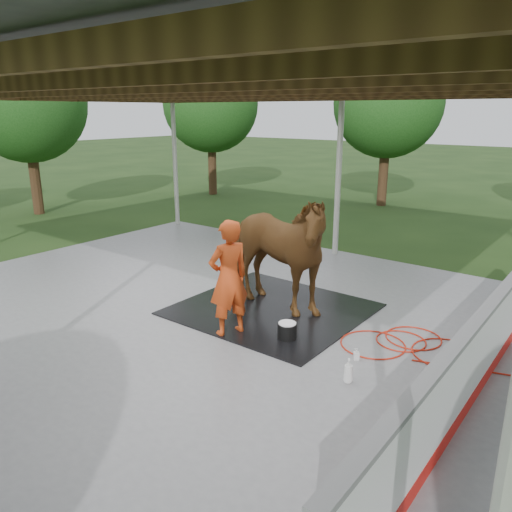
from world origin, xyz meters
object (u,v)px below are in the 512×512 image
Objects in this scene: dasher_board at (478,356)px; horse at (272,252)px; wash_bucket at (287,331)px; handler at (229,278)px.

horse reaches higher than dasher_board.
wash_bucket is (-2.79, -0.14, -0.40)m from dasher_board.
wash_bucket is at bearing -177.19° from dasher_board.
handler reaches higher than dasher_board.
handler is 1.24m from wash_bucket.
handler is (-3.65, -0.53, 0.41)m from dasher_board.
dasher_board is 3.71m from handler.
dasher_board is 4.22× the size of handler.
handler is at bearing -155.64° from wash_bucket.
horse is at bearing 137.04° from wash_bucket.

